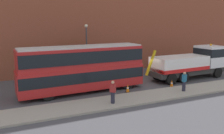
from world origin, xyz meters
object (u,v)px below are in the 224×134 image
at_px(double_decker_bus, 83,67).
at_px(traffic_cone_midway, 172,84).
at_px(pedestrian_bystander, 184,82).
at_px(street_lamp, 87,46).
at_px(pedestrian_onlooker, 113,92).
at_px(traffic_cone_near_bus, 128,88).
at_px(recovery_tow_truck, 192,62).

bearing_deg(double_decker_bus, traffic_cone_midway, -17.08).
distance_m(double_decker_bus, pedestrian_bystander, 8.91).
bearing_deg(double_decker_bus, street_lamp, 65.59).
xyz_separation_m(pedestrian_onlooker, traffic_cone_near_bus, (2.52, 2.39, -0.64)).
height_order(pedestrian_bystander, traffic_cone_near_bus, pedestrian_bystander).
distance_m(double_decker_bus, traffic_cone_midway, 8.55).
bearing_deg(pedestrian_bystander, traffic_cone_near_bus, 43.69).
bearing_deg(double_decker_bus, recovery_tow_truck, -2.71).
bearing_deg(pedestrian_onlooker, street_lamp, 45.45).
relative_size(recovery_tow_truck, street_lamp, 1.75).
bearing_deg(street_lamp, recovery_tow_truck, -28.02).
bearing_deg(pedestrian_bystander, pedestrian_onlooker, 71.52).
relative_size(recovery_tow_truck, double_decker_bus, 0.92).
height_order(pedestrian_onlooker, traffic_cone_near_bus, pedestrian_onlooker).
bearing_deg(recovery_tow_truck, double_decker_bus, 177.29).
relative_size(double_decker_bus, pedestrian_onlooker, 6.51).
xyz_separation_m(recovery_tow_truck, double_decker_bus, (-12.34, -0.02, 0.47)).
distance_m(traffic_cone_near_bus, street_lamp, 8.01).
distance_m(pedestrian_bystander, traffic_cone_midway, 1.96).
relative_size(recovery_tow_truck, pedestrian_bystander, 5.96).
bearing_deg(pedestrian_onlooker, pedestrian_bystander, -35.15).
distance_m(pedestrian_onlooker, traffic_cone_near_bus, 3.53).
bearing_deg(pedestrian_onlooker, double_decker_bus, 65.57).
distance_m(pedestrian_bystander, traffic_cone_near_bus, 4.93).
bearing_deg(street_lamp, pedestrian_onlooker, -96.93).
relative_size(pedestrian_onlooker, traffic_cone_near_bus, 2.38).
distance_m(recovery_tow_truck, traffic_cone_midway, 4.95).
distance_m(recovery_tow_truck, street_lamp, 11.66).
xyz_separation_m(pedestrian_bystander, street_lamp, (-5.76, 9.34, 2.49)).
xyz_separation_m(double_decker_bus, traffic_cone_near_bus, (3.50, -1.80, -1.89)).
xyz_separation_m(pedestrian_onlooker, street_lamp, (1.17, 9.64, 2.49)).
relative_size(pedestrian_bystander, traffic_cone_near_bus, 2.38).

